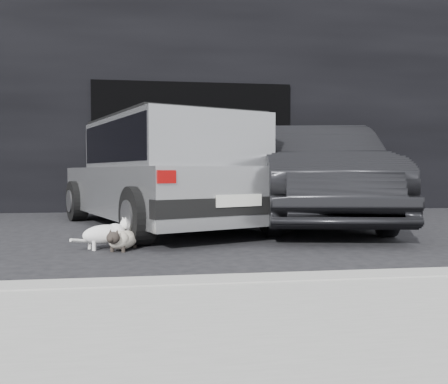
{
  "coord_description": "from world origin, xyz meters",
  "views": [
    {
      "loc": [
        0.27,
        -5.63,
        0.82
      ],
      "look_at": [
        0.96,
        -0.73,
        0.6
      ],
      "focal_mm": 38.0,
      "sensor_mm": 36.0,
      "label": 1
    }
  ],
  "objects": [
    {
      "name": "ground",
      "position": [
        0.0,
        0.0,
        0.0
      ],
      "size": [
        80.0,
        80.0,
        0.0
      ],
      "primitive_type": "plane",
      "color": "black",
      "rests_on": "ground"
    },
    {
      "name": "building_facade",
      "position": [
        1.0,
        6.0,
        2.5
      ],
      "size": [
        34.0,
        4.0,
        5.0
      ],
      "primitive_type": "cube",
      "color": "black",
      "rests_on": "ground"
    },
    {
      "name": "garage_opening",
      "position": [
        1.0,
        3.99,
        1.3
      ],
      "size": [
        4.0,
        0.1,
        2.6
      ],
      "primitive_type": "cube",
      "color": "black",
      "rests_on": "ground"
    },
    {
      "name": "curb",
      "position": [
        1.0,
        -2.6,
        0.06
      ],
      "size": [
        18.0,
        0.25,
        0.12
      ],
      "primitive_type": "cube",
      "color": "#969691",
      "rests_on": "ground"
    },
    {
      "name": "sidewalk",
      "position": [
        1.0,
        -3.8,
        0.06
      ],
      "size": [
        18.0,
        2.2,
        0.11
      ],
      "primitive_type": "cube",
      "color": "#969691",
      "rests_on": "ground"
    },
    {
      "name": "silver_hatchback",
      "position": [
        0.4,
        1.26,
        0.86
      ],
      "size": [
        3.33,
        4.67,
        1.58
      ],
      "rotation": [
        0.0,
        0.0,
        0.37
      ],
      "color": "#ABADAF",
      "rests_on": "ground"
    },
    {
      "name": "second_car",
      "position": [
        2.64,
        1.32,
        0.76
      ],
      "size": [
        2.39,
        4.81,
        1.52
      ],
      "primitive_type": "imported",
      "rotation": [
        0.0,
        0.0,
        -0.18
      ],
      "color": "black",
      "rests_on": "ground"
    },
    {
      "name": "cat_siamese",
      "position": [
        -0.09,
        -0.69,
        0.11
      ],
      "size": [
        0.39,
        0.69,
        0.25
      ],
      "rotation": [
        0.0,
        0.0,
        2.79
      ],
      "color": "beige",
      "rests_on": "ground"
    },
    {
      "name": "cat_white",
      "position": [
        -0.25,
        -0.53,
        0.16
      ],
      "size": [
        0.62,
        0.45,
        0.33
      ],
      "rotation": [
        0.0,
        0.0,
        -1.07
      ],
      "color": "white",
      "rests_on": "ground"
    }
  ]
}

